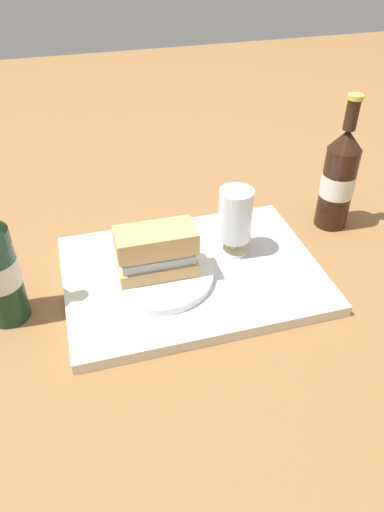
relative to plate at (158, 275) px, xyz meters
The scene contains 7 objects.
ground_plane 0.07m from the plate, ahead, with size 3.00×3.00×0.00m, color olive.
tray 0.07m from the plate, ahead, with size 0.44×0.32×0.02m, color beige.
placemat 0.06m from the plate, ahead, with size 0.38×0.27×0.00m, color silver.
plate is the anchor object (origin of this frame).
sandwich 0.05m from the plate, ahead, with size 0.13×0.07×0.08m.
beer_glass 0.17m from the plate, 14.61° to the left, with size 0.06×0.06×0.12m.
beer_bottle 0.40m from the plate, 14.53° to the left, with size 0.07×0.07×0.27m.
Camera 1 is at (-0.18, -0.63, 0.55)m, focal length 33.83 mm.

